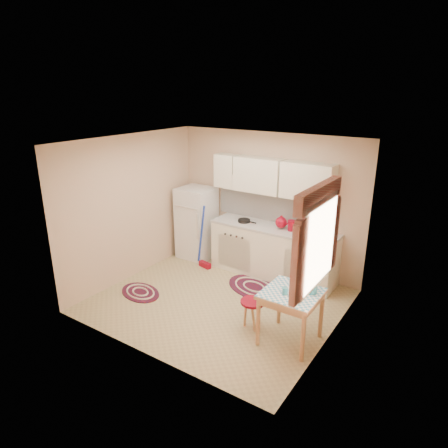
{
  "coord_description": "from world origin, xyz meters",
  "views": [
    {
      "loc": [
        3.17,
        -4.61,
        3.22
      ],
      "look_at": [
        -0.05,
        0.25,
        1.21
      ],
      "focal_mm": 32.0,
      "sensor_mm": 36.0,
      "label": 1
    }
  ],
  "objects_px": {
    "table": "(290,317)",
    "stool": "(253,314)",
    "base_cabinets": "(273,253)",
    "fridge": "(197,223)"
  },
  "relations": [
    {
      "from": "fridge",
      "to": "table",
      "type": "xyz_separation_m",
      "value": [
        2.74,
        -1.58,
        -0.34
      ]
    },
    {
      "from": "table",
      "to": "stool",
      "type": "distance_m",
      "value": 0.59
    },
    {
      "from": "fridge",
      "to": "base_cabinets",
      "type": "xyz_separation_m",
      "value": [
        1.65,
        0.05,
        -0.26
      ]
    },
    {
      "from": "table",
      "to": "base_cabinets",
      "type": "bearing_deg",
      "value": 123.72
    },
    {
      "from": "stool",
      "to": "base_cabinets",
      "type": "bearing_deg",
      "value": 107.77
    },
    {
      "from": "base_cabinets",
      "to": "stool",
      "type": "height_order",
      "value": "base_cabinets"
    },
    {
      "from": "base_cabinets",
      "to": "table",
      "type": "distance_m",
      "value": 1.96
    },
    {
      "from": "fridge",
      "to": "stool",
      "type": "distance_m",
      "value": 2.73
    },
    {
      "from": "base_cabinets",
      "to": "fridge",
      "type": "bearing_deg",
      "value": -178.27
    },
    {
      "from": "base_cabinets",
      "to": "stool",
      "type": "relative_size",
      "value": 5.36
    }
  ]
}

